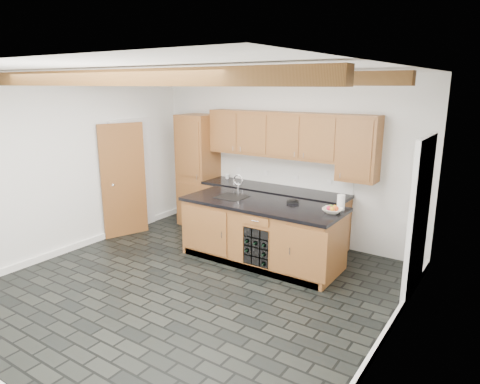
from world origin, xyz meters
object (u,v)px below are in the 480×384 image
(fruit_bowl, at_px, (332,211))
(paper_towel, at_px, (341,202))
(island, at_px, (261,232))
(kitchen_scale, at_px, (293,201))

(fruit_bowl, height_order, paper_towel, paper_towel)
(fruit_bowl, xyz_separation_m, paper_towel, (0.04, 0.20, 0.08))
(island, bearing_deg, paper_towel, 14.69)
(kitchen_scale, xyz_separation_m, paper_towel, (0.72, 0.05, 0.08))
(fruit_bowl, distance_m, paper_towel, 0.22)
(island, relative_size, kitchen_scale, 12.32)
(fruit_bowl, relative_size, paper_towel, 1.24)
(island, bearing_deg, fruit_bowl, 4.99)
(island, height_order, paper_towel, paper_towel)
(island, xyz_separation_m, paper_towel, (1.11, 0.29, 0.58))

